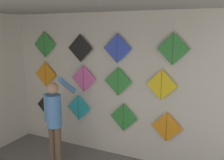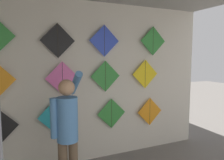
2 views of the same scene
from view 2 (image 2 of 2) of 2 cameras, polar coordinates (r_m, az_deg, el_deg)
back_panel at (r=3.85m, az=-7.40°, el=-0.82°), size 4.84×0.06×2.80m
shopkeeper at (r=2.96m, az=-11.61°, el=-12.04°), size 0.43×0.57×1.68m
kite_1 at (r=3.75m, az=-14.69°, el=-9.66°), size 0.55×0.04×0.69m
kite_2 at (r=4.04m, az=-0.13°, el=-8.71°), size 0.55×0.01×0.55m
kite_3 at (r=4.45m, az=9.83°, el=-8.12°), size 0.55×0.01×0.55m
kite_5 at (r=3.65m, az=-12.80°, el=0.45°), size 0.55×0.01×0.55m
kite_6 at (r=3.87m, az=-1.73°, el=1.00°), size 0.55×0.01×0.55m
kite_7 at (r=4.26m, az=8.66°, el=1.54°), size 0.55×0.01×0.55m
kite_9 at (r=3.63m, az=-14.00°, el=9.95°), size 0.55×0.01×0.55m
kite_10 at (r=3.86m, az=-2.01°, el=10.20°), size 0.55×0.01×0.55m
kite_11 at (r=4.34m, az=10.69°, el=9.97°), size 0.55×0.01×0.55m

